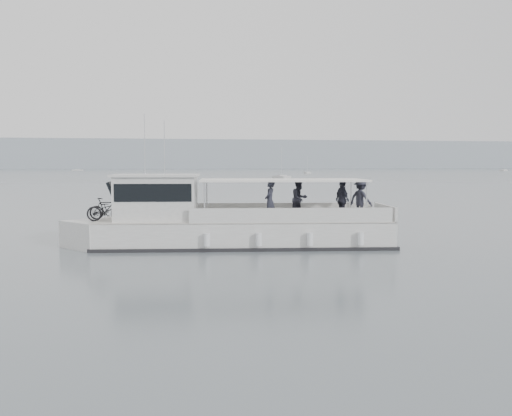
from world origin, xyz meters
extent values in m
plane|color=slate|center=(0.00, 0.00, 0.00)|extent=(1400.00, 1400.00, 0.00)
cube|color=#939EA8|center=(0.00, 560.00, 14.00)|extent=(1400.00, 90.00, 28.00)
cube|color=silver|center=(1.54, -3.73, 0.45)|extent=(12.40, 4.57, 1.31)
cube|color=silver|center=(-4.47, -3.05, 0.45)|extent=(3.26, 3.26, 1.31)
cube|color=beige|center=(1.54, -3.73, 1.11)|extent=(12.40, 4.57, 0.06)
cube|color=black|center=(1.54, -3.73, 0.05)|extent=(12.61, 4.71, 0.18)
cube|color=silver|center=(3.52, -2.39, 1.41)|extent=(8.04, 1.01, 0.61)
cube|color=silver|center=(3.18, -5.48, 1.41)|extent=(8.04, 1.01, 0.61)
cube|color=silver|center=(7.51, -4.41, 1.41)|extent=(0.46, 3.22, 0.61)
cube|color=silver|center=(-2.07, -3.33, 2.02)|extent=(3.52, 3.07, 1.82)
cube|color=black|center=(-3.62, -3.15, 2.17)|extent=(0.85, 2.57, 1.17)
cube|color=black|center=(-2.07, -3.33, 2.32)|extent=(3.32, 3.09, 0.71)
cube|color=silver|center=(-2.07, -3.33, 2.98)|extent=(3.74, 3.29, 0.10)
cube|color=white|center=(3.15, -3.91, 2.78)|extent=(7.16, 3.78, 0.08)
cylinder|color=silver|center=(-0.22, -4.96, 1.94)|extent=(0.07, 0.07, 1.67)
cylinder|color=silver|center=(0.10, -2.15, 1.94)|extent=(0.07, 0.07, 1.67)
cylinder|color=silver|center=(6.20, -5.68, 1.94)|extent=(0.07, 0.07, 1.67)
cylinder|color=silver|center=(6.52, -2.87, 1.94)|extent=(0.07, 0.07, 1.67)
cylinder|color=silver|center=(-2.57, -2.35, 4.29)|extent=(0.03, 0.03, 2.62)
cylinder|color=silver|center=(-1.75, -4.07, 4.09)|extent=(0.03, 0.03, 2.22)
cylinder|color=silver|center=(-0.16, -5.33, 0.50)|extent=(0.27, 0.27, 0.50)
cylinder|color=silver|center=(1.85, -5.56, 0.50)|extent=(0.27, 0.27, 0.50)
cylinder|color=silver|center=(3.85, -5.78, 0.50)|extent=(0.27, 0.27, 0.50)
cylinder|color=silver|center=(5.86, -6.01, 0.50)|extent=(0.27, 0.27, 0.50)
imported|color=black|center=(-4.03, -2.70, 1.57)|extent=(1.79, 0.79, 0.91)
imported|color=black|center=(-4.12, -3.50, 1.59)|extent=(1.64, 0.63, 0.96)
imported|color=#2A2C38|center=(2.45, -4.75, 1.96)|extent=(0.61, 0.73, 1.70)
imported|color=#2A2C38|center=(4.03, -3.30, 1.96)|extent=(1.03, 0.94, 1.70)
imported|color=#2A2C38|center=(5.49, -4.79, 1.96)|extent=(0.59, 1.05, 1.70)
imported|color=#2A2C38|center=(6.61, -3.90, 1.96)|extent=(1.13, 1.26, 1.70)
cube|color=silver|center=(28.56, 115.07, 0.30)|extent=(3.69, 7.11, 0.75)
cube|color=silver|center=(28.56, 115.07, 0.62)|extent=(2.40, 2.75, 0.45)
cylinder|color=silver|center=(28.56, 115.07, 4.33)|extent=(0.08, 0.08, 7.47)
cube|color=silver|center=(195.71, 277.28, 0.30)|extent=(7.98, 7.52, 0.75)
cube|color=silver|center=(195.71, 277.28, 0.62)|extent=(3.72, 3.68, 0.45)
cylinder|color=silver|center=(195.71, 277.28, 5.17)|extent=(0.08, 0.08, 9.15)
cube|color=silver|center=(-52.37, 337.11, 0.30)|extent=(6.78, 3.43, 0.75)
cube|color=silver|center=(-52.37, 337.11, 0.62)|extent=(2.61, 2.26, 0.45)
cylinder|color=silver|center=(-52.37, 337.11, 4.17)|extent=(0.08, 0.08, 7.13)
cube|color=silver|center=(54.55, 188.50, 0.30)|extent=(2.14, 5.79, 0.75)
cube|color=silver|center=(54.55, 188.50, 0.62)|extent=(1.71, 2.08, 0.45)
cylinder|color=silver|center=(54.55, 188.50, 3.73)|extent=(0.08, 0.08, 6.26)
camera|label=1|loc=(-1.91, -27.35, 3.41)|focal=40.00mm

